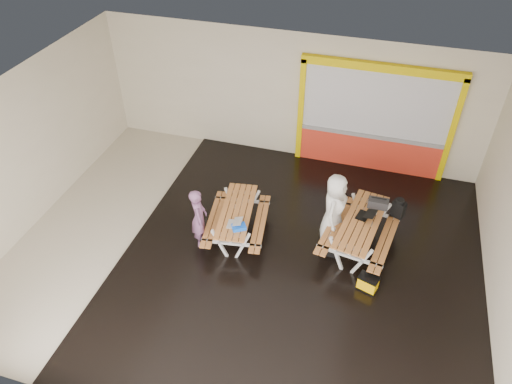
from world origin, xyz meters
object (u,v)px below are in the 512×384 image
(person_left, at_px, (199,218))
(fluke_bag, at_px, (368,283))
(laptop_left, at_px, (234,223))
(blue_pouch, at_px, (239,227))
(person_right, at_px, (334,208))
(dark_case, at_px, (330,249))
(picnic_table_right, at_px, (361,227))
(backpack, at_px, (399,208))
(picnic_table_left, at_px, (237,216))
(toolbox, at_px, (378,203))
(laptop_right, at_px, (366,215))

(person_left, height_order, fluke_bag, person_left)
(laptop_left, xyz_separation_m, blue_pouch, (0.13, -0.09, -0.00))
(person_right, bearing_deg, laptop_left, 122.21)
(laptop_left, height_order, dark_case, laptop_left)
(picnic_table_right, xyz_separation_m, backpack, (0.73, 0.73, 0.12))
(picnic_table_left, xyz_separation_m, person_right, (2.05, 0.56, 0.28))
(dark_case, bearing_deg, toolbox, 46.76)
(picnic_table_left, relative_size, backpack, 4.36)
(person_right, bearing_deg, person_left, 115.83)
(person_right, distance_m, dark_case, 0.90)
(picnic_table_left, bearing_deg, fluke_bag, -14.58)
(toolbox, bearing_deg, picnic_table_right, -116.20)
(dark_case, xyz_separation_m, fluke_bag, (0.89, -0.82, 0.08))
(backpack, bearing_deg, picnic_table_right, -134.71)
(laptop_left, distance_m, laptop_right, 2.80)
(laptop_left, height_order, laptop_right, laptop_right)
(blue_pouch, distance_m, dark_case, 2.08)
(person_right, relative_size, backpack, 3.57)
(picnic_table_right, bearing_deg, backpack, 45.29)
(blue_pouch, relative_size, backpack, 0.60)
(person_left, relative_size, fluke_bag, 3.17)
(blue_pouch, bearing_deg, picnic_table_right, 20.29)
(blue_pouch, xyz_separation_m, dark_case, (1.88, 0.57, -0.67))
(picnic_table_right, bearing_deg, fluke_bag, -73.65)
(person_left, distance_m, laptop_left, 0.78)
(laptop_left, bearing_deg, backpack, 25.17)
(laptop_left, bearing_deg, picnic_table_left, 102.03)
(laptop_right, relative_size, toolbox, 1.04)
(picnic_table_left, relative_size, picnic_table_right, 0.91)
(picnic_table_left, height_order, toolbox, toolbox)
(picnic_table_left, distance_m, laptop_left, 0.51)
(person_left, bearing_deg, fluke_bag, -117.06)
(picnic_table_right, bearing_deg, person_right, 162.46)
(picnic_table_right, xyz_separation_m, person_right, (-0.62, 0.20, 0.23))
(picnic_table_right, relative_size, toolbox, 5.13)
(backpack, relative_size, fluke_bag, 1.04)
(laptop_right, bearing_deg, picnic_table_right, -110.47)
(backpack, height_order, dark_case, backpack)
(person_right, bearing_deg, toolbox, -63.51)
(laptop_left, relative_size, fluke_bag, 0.76)
(blue_pouch, bearing_deg, laptop_right, 22.79)
(picnic_table_right, relative_size, fluke_bag, 4.95)
(laptop_right, xyz_separation_m, backpack, (0.67, 0.59, -0.12))
(picnic_table_left, height_order, laptop_left, laptop_left)
(person_left, distance_m, laptop_right, 3.55)
(blue_pouch, height_order, toolbox, toolbox)
(blue_pouch, xyz_separation_m, backpack, (3.17, 1.63, -0.05))
(picnic_table_left, distance_m, laptop_right, 2.79)
(blue_pouch, bearing_deg, person_left, 177.16)
(picnic_table_right, height_order, laptop_right, laptop_right)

